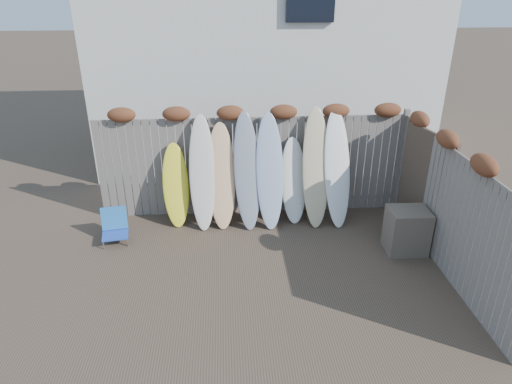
{
  "coord_description": "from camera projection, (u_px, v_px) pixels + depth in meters",
  "views": [
    {
      "loc": [
        -0.5,
        -5.97,
        4.37
      ],
      "look_at": [
        0.0,
        1.2,
        1.0
      ],
      "focal_mm": 32.0,
      "sensor_mm": 36.0,
      "label": 1
    }
  ],
  "objects": [
    {
      "name": "lattice_panel",
      "position": [
        424.0,
        186.0,
        8.11
      ],
      "size": [
        0.35,
        1.33,
        2.03
      ],
      "primitive_type": "cube",
      "rotation": [
        0.0,
        0.0,
        0.22
      ],
      "color": "brown",
      "rests_on": "ground"
    },
    {
      "name": "surfboard_1",
      "position": [
        202.0,
        173.0,
        8.56
      ],
      "size": [
        0.49,
        0.75,
        2.12
      ],
      "primitive_type": "ellipsoid",
      "rotation": [
        -0.31,
        0.0,
        0.0
      ],
      "color": "beige",
      "rests_on": "ground"
    },
    {
      "name": "ground",
      "position": [
        261.0,
        280.0,
        7.28
      ],
      "size": [
        80.0,
        80.0,
        0.0
      ],
      "primitive_type": "plane",
      "color": "#493A2D"
    },
    {
      "name": "house",
      "position": [
        261.0,
        28.0,
        11.82
      ],
      "size": [
        8.5,
        5.5,
        6.33
      ],
      "color": "silver",
      "rests_on": "ground"
    },
    {
      "name": "surfboard_6",
      "position": [
        316.0,
        168.0,
        8.65
      ],
      "size": [
        0.52,
        0.79,
        2.22
      ],
      "primitive_type": "ellipsoid",
      "rotation": [
        -0.31,
        0.0,
        -0.01
      ],
      "color": "beige",
      "rests_on": "ground"
    },
    {
      "name": "beach_chair",
      "position": [
        115.0,
        226.0,
        8.29
      ],
      "size": [
        0.53,
        0.56,
        0.61
      ],
      "color": "#244AB5",
      "rests_on": "ground"
    },
    {
      "name": "right_fence",
      "position": [
        449.0,
        204.0,
        7.21
      ],
      "size": [
        0.28,
        4.4,
        2.24
      ],
      "color": "slate",
      "rests_on": "ground"
    },
    {
      "name": "back_fence",
      "position": [
        255.0,
        158.0,
        8.94
      ],
      "size": [
        6.05,
        0.28,
        2.24
      ],
      "color": "slate",
      "rests_on": "ground"
    },
    {
      "name": "surfboard_5",
      "position": [
        294.0,
        181.0,
        8.84
      ],
      "size": [
        0.53,
        0.62,
        1.63
      ],
      "primitive_type": "ellipsoid",
      "rotation": [
        -0.31,
        0.0,
        0.07
      ],
      "color": "white",
      "rests_on": "ground"
    },
    {
      "name": "surfboard_4",
      "position": [
        270.0,
        172.0,
        8.59
      ],
      "size": [
        0.54,
        0.77,
        2.14
      ],
      "primitive_type": "ellipsoid",
      "rotation": [
        -0.31,
        0.0,
        0.03
      ],
      "color": "#95A6C5",
      "rests_on": "ground"
    },
    {
      "name": "surfboard_0",
      "position": [
        176.0,
        185.0,
        8.7
      ],
      "size": [
        0.53,
        0.61,
        1.58
      ],
      "primitive_type": "ellipsoid",
      "rotation": [
        -0.31,
        0.0,
        0.08
      ],
      "color": "yellow",
      "rests_on": "ground"
    },
    {
      "name": "surfboard_2",
      "position": [
        221.0,
        176.0,
        8.61
      ],
      "size": [
        0.53,
        0.7,
        1.96
      ],
      "primitive_type": "ellipsoid",
      "rotation": [
        -0.31,
        0.0,
        0.01
      ],
      "color": "#FFDB87",
      "rests_on": "ground"
    },
    {
      "name": "surfboard_3",
      "position": [
        247.0,
        171.0,
        8.57
      ],
      "size": [
        0.56,
        0.81,
        2.17
      ],
      "primitive_type": "ellipsoid",
      "rotation": [
        -0.31,
        0.0,
        0.1
      ],
      "color": "gray",
      "rests_on": "ground"
    },
    {
      "name": "surfboard_7",
      "position": [
        337.0,
        169.0,
        8.65
      ],
      "size": [
        0.57,
        0.82,
        2.19
      ],
      "primitive_type": "ellipsoid",
      "rotation": [
        -0.31,
        0.0,
        0.1
      ],
      "color": "white",
      "rests_on": "ground"
    },
    {
      "name": "wooden_crate",
      "position": [
        407.0,
        231.0,
        7.93
      ],
      "size": [
        0.69,
        0.58,
        0.79
      ],
      "primitive_type": "cube",
      "rotation": [
        0.0,
        0.0,
        -0.02
      ],
      "color": "#473D35",
      "rests_on": "ground"
    }
  ]
}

